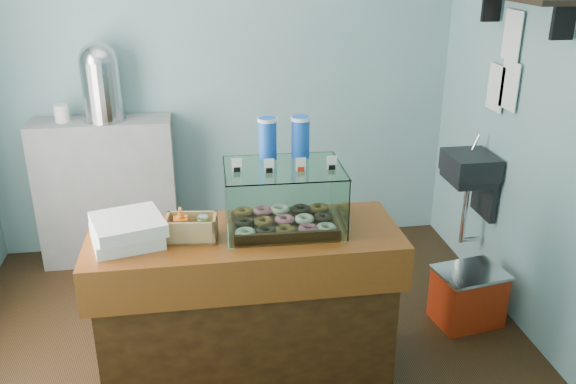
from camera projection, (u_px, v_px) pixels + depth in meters
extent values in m
plane|color=black|center=(245.00, 349.00, 3.68)|extent=(3.50, 3.50, 0.00)
cube|color=#729DA7|center=(223.00, 70.00, 4.52)|extent=(3.50, 0.04, 2.80)
cube|color=#729DA7|center=(278.00, 265.00, 1.78)|extent=(3.50, 0.04, 2.80)
cube|color=#729DA7|center=(551.00, 112.00, 3.40)|extent=(0.04, 3.00, 2.80)
cube|color=black|center=(470.00, 165.00, 4.07)|extent=(0.30, 0.35, 0.15)
cube|color=black|center=(485.00, 191.00, 4.16)|extent=(0.04, 0.30, 0.35)
cylinder|color=silver|center=(476.00, 143.00, 4.12)|extent=(0.02, 0.02, 0.12)
cylinder|color=silver|center=(464.00, 213.00, 4.20)|extent=(0.04, 0.04, 0.45)
cube|color=black|center=(563.00, 22.00, 3.11)|extent=(0.12, 0.03, 0.18)
cube|color=black|center=(492.00, 7.00, 3.84)|extent=(0.12, 0.03, 0.18)
cube|color=white|center=(509.00, 86.00, 3.79)|extent=(0.01, 0.21, 0.30)
cube|color=white|center=(496.00, 88.00, 3.96)|extent=(0.01, 0.21, 0.30)
cube|color=white|center=(512.00, 35.00, 3.72)|extent=(0.01, 0.21, 0.30)
cube|color=#48280D|center=(247.00, 313.00, 3.29)|extent=(1.50, 0.56, 0.84)
cube|color=#461D09|center=(245.00, 238.00, 3.12)|extent=(1.60, 0.60, 0.06)
cube|color=#461D09|center=(251.00, 286.00, 2.91)|extent=(1.60, 0.04, 0.18)
cube|color=gray|center=(108.00, 192.00, 4.55)|extent=(1.00, 0.32, 1.10)
cube|color=black|center=(284.00, 225.00, 3.18)|extent=(0.54, 0.39, 0.02)
torus|color=beige|center=(246.00, 233.00, 3.03)|extent=(0.10, 0.10, 0.03)
torus|color=black|center=(266.00, 232.00, 3.04)|extent=(0.10, 0.10, 0.03)
torus|color=brown|center=(287.00, 231.00, 3.05)|extent=(0.10, 0.10, 0.03)
torus|color=#C45C73|center=(307.00, 229.00, 3.06)|extent=(0.10, 0.10, 0.03)
torus|color=beige|center=(327.00, 228.00, 3.08)|extent=(0.10, 0.10, 0.03)
torus|color=black|center=(244.00, 222.00, 3.15)|extent=(0.10, 0.10, 0.03)
torus|color=brown|center=(264.00, 221.00, 3.16)|extent=(0.10, 0.10, 0.03)
torus|color=#C45C73|center=(284.00, 220.00, 3.17)|extent=(0.10, 0.10, 0.03)
torus|color=beige|center=(303.00, 219.00, 3.18)|extent=(0.10, 0.10, 0.03)
torus|color=black|center=(322.00, 218.00, 3.19)|extent=(0.10, 0.10, 0.03)
torus|color=brown|center=(243.00, 212.00, 3.26)|extent=(0.10, 0.10, 0.03)
torus|color=#C45C73|center=(262.00, 211.00, 3.28)|extent=(0.10, 0.10, 0.03)
torus|color=beige|center=(281.00, 210.00, 3.29)|extent=(0.10, 0.10, 0.03)
torus|color=black|center=(300.00, 209.00, 3.30)|extent=(0.10, 0.10, 0.03)
torus|color=brown|center=(318.00, 208.00, 3.31)|extent=(0.10, 0.10, 0.03)
cube|color=white|center=(289.00, 215.00, 2.93)|extent=(0.59, 0.02, 0.32)
cube|color=white|center=(279.00, 183.00, 3.32)|extent=(0.59, 0.02, 0.32)
cube|color=white|center=(226.00, 201.00, 3.09)|extent=(0.02, 0.43, 0.32)
cube|color=white|center=(340.00, 195.00, 3.16)|extent=(0.02, 0.43, 0.32)
cube|color=white|center=(283.00, 168.00, 3.06)|extent=(0.61, 0.46, 0.01)
cube|color=white|center=(237.00, 166.00, 2.97)|extent=(0.05, 0.01, 0.07)
cube|color=black|center=(237.00, 171.00, 2.98)|extent=(0.03, 0.02, 0.02)
cube|color=white|center=(269.00, 165.00, 2.99)|extent=(0.05, 0.01, 0.07)
cube|color=black|center=(269.00, 169.00, 3.00)|extent=(0.03, 0.02, 0.02)
cube|color=white|center=(300.00, 163.00, 3.01)|extent=(0.05, 0.01, 0.07)
cube|color=red|center=(300.00, 168.00, 3.02)|extent=(0.03, 0.02, 0.02)
cube|color=white|center=(332.00, 162.00, 3.03)|extent=(0.05, 0.01, 0.07)
cube|color=black|center=(331.00, 166.00, 3.04)|extent=(0.03, 0.02, 0.02)
cylinder|color=blue|center=(268.00, 138.00, 3.14)|extent=(0.09, 0.09, 0.22)
cylinder|color=white|center=(267.00, 120.00, 3.11)|extent=(0.10, 0.10, 0.02)
cylinder|color=blue|center=(300.00, 137.00, 3.16)|extent=(0.09, 0.09, 0.22)
cylinder|color=white|center=(301.00, 118.00, 3.13)|extent=(0.10, 0.10, 0.02)
cube|color=tan|center=(192.00, 238.00, 3.05)|extent=(0.27, 0.18, 0.01)
cube|color=tan|center=(190.00, 234.00, 2.96)|extent=(0.25, 0.05, 0.12)
cube|color=tan|center=(193.00, 222.00, 3.09)|extent=(0.25, 0.05, 0.12)
cube|color=tan|center=(168.00, 228.00, 3.03)|extent=(0.03, 0.15, 0.12)
cube|color=tan|center=(215.00, 228.00, 3.03)|extent=(0.03, 0.15, 0.12)
imported|color=orange|center=(181.00, 222.00, 3.01)|extent=(0.08, 0.08, 0.16)
cylinder|color=#3D7C22|center=(203.00, 227.00, 3.03)|extent=(0.06, 0.06, 0.10)
cylinder|color=silver|center=(203.00, 217.00, 3.01)|extent=(0.05, 0.05, 0.01)
cube|color=white|center=(127.00, 236.00, 3.01)|extent=(0.39, 0.39, 0.06)
cube|color=white|center=(128.00, 224.00, 2.98)|extent=(0.41, 0.41, 0.06)
cylinder|color=silver|center=(105.00, 120.00, 4.35)|extent=(0.30, 0.30, 0.01)
cylinder|color=silver|center=(102.00, 90.00, 4.27)|extent=(0.27, 0.27, 0.41)
sphere|color=silver|center=(98.00, 61.00, 4.19)|extent=(0.27, 0.27, 0.27)
cube|color=#B3290E|center=(468.00, 298.00, 3.89)|extent=(0.44, 0.36, 0.35)
cube|color=silver|center=(471.00, 272.00, 3.82)|extent=(0.46, 0.38, 0.02)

